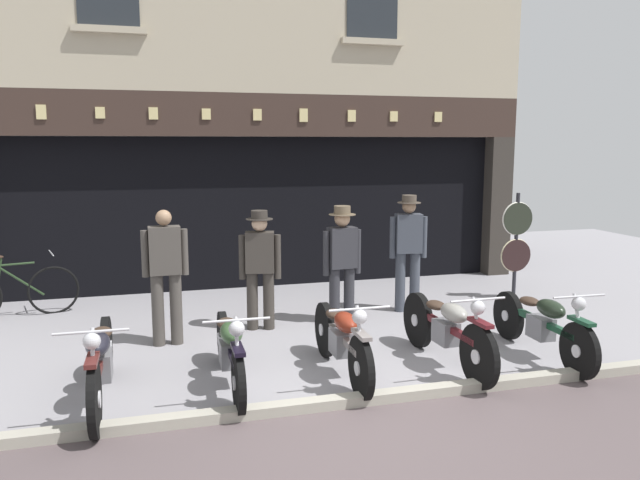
{
  "coord_description": "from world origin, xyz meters",
  "views": [
    {
      "loc": [
        -1.82,
        -5.3,
        2.49
      ],
      "look_at": [
        0.42,
        2.64,
        1.21
      ],
      "focal_mm": 35.07,
      "sensor_mm": 36.0,
      "label": 1
    }
  ],
  "objects_px": {
    "tyre_sign_pole": "(516,238)",
    "leaning_bicycle": "(14,292)",
    "motorcycle_center_right": "(447,329)",
    "salesman_left": "(166,271)",
    "shopkeeper_center": "(260,264)",
    "motorcycle_center_left": "(230,349)",
    "salesman_right": "(342,258)",
    "motorcycle_left": "(100,361)",
    "motorcycle_right": "(542,323)",
    "assistant_far_right": "(408,247)",
    "advert_board_near": "(91,188)",
    "motorcycle_center": "(342,338)"
  },
  "relations": [
    {
      "from": "tyre_sign_pole",
      "to": "leaning_bicycle",
      "type": "relative_size",
      "value": 1.0
    },
    {
      "from": "motorcycle_center_right",
      "to": "salesman_left",
      "type": "height_order",
      "value": "salesman_left"
    },
    {
      "from": "motorcycle_center_right",
      "to": "shopkeeper_center",
      "type": "distance_m",
      "value": 2.68
    },
    {
      "from": "motorcycle_center_right",
      "to": "salesman_left",
      "type": "xyz_separation_m",
      "value": [
        -2.99,
        1.64,
        0.5
      ]
    },
    {
      "from": "motorcycle_center_left",
      "to": "motorcycle_center_right",
      "type": "height_order",
      "value": "motorcycle_center_right"
    },
    {
      "from": "shopkeeper_center",
      "to": "salesman_right",
      "type": "xyz_separation_m",
      "value": [
        1.15,
        0.01,
        0.02
      ]
    },
    {
      "from": "motorcycle_left",
      "to": "motorcycle_right",
      "type": "height_order",
      "value": "motorcycle_left"
    },
    {
      "from": "leaning_bicycle",
      "to": "salesman_right",
      "type": "bearing_deg",
      "value": 57.47
    },
    {
      "from": "assistant_far_right",
      "to": "motorcycle_right",
      "type": "bearing_deg",
      "value": 116.09
    },
    {
      "from": "leaning_bicycle",
      "to": "tyre_sign_pole",
      "type": "bearing_deg",
      "value": 68.87
    },
    {
      "from": "motorcycle_left",
      "to": "tyre_sign_pole",
      "type": "xyz_separation_m",
      "value": [
        6.18,
        2.58,
        0.55
      ]
    },
    {
      "from": "shopkeeper_center",
      "to": "motorcycle_center_right",
      "type": "bearing_deg",
      "value": 143.37
    },
    {
      "from": "motorcycle_left",
      "to": "salesman_left",
      "type": "xyz_separation_m",
      "value": [
        0.68,
        1.69,
        0.51
      ]
    },
    {
      "from": "salesman_left",
      "to": "tyre_sign_pole",
      "type": "distance_m",
      "value": 5.57
    },
    {
      "from": "motorcycle_left",
      "to": "motorcycle_center_left",
      "type": "xyz_separation_m",
      "value": [
        1.25,
        0.09,
        -0.02
      ]
    },
    {
      "from": "motorcycle_right",
      "to": "advert_board_near",
      "type": "relative_size",
      "value": 1.97
    },
    {
      "from": "tyre_sign_pole",
      "to": "advert_board_near",
      "type": "height_order",
      "value": "advert_board_near"
    },
    {
      "from": "motorcycle_center",
      "to": "assistant_far_right",
      "type": "height_order",
      "value": "assistant_far_right"
    },
    {
      "from": "assistant_far_right",
      "to": "advert_board_near",
      "type": "distance_m",
      "value": 5.16
    },
    {
      "from": "salesman_left",
      "to": "motorcycle_left",
      "type": "bearing_deg",
      "value": 66.92
    },
    {
      "from": "motorcycle_left",
      "to": "advert_board_near",
      "type": "height_order",
      "value": "advert_board_near"
    },
    {
      "from": "motorcycle_center",
      "to": "salesman_left",
      "type": "bearing_deg",
      "value": -41.95
    },
    {
      "from": "salesman_left",
      "to": "advert_board_near",
      "type": "bearing_deg",
      "value": -71.8
    },
    {
      "from": "motorcycle_center_left",
      "to": "assistant_far_right",
      "type": "bearing_deg",
      "value": -141.57
    },
    {
      "from": "motorcycle_center_left",
      "to": "assistant_far_right",
      "type": "relative_size",
      "value": 1.14
    },
    {
      "from": "advert_board_near",
      "to": "salesman_left",
      "type": "bearing_deg",
      "value": -70.73
    },
    {
      "from": "motorcycle_left",
      "to": "salesman_left",
      "type": "bearing_deg",
      "value": -110.95
    },
    {
      "from": "motorcycle_left",
      "to": "motorcycle_right",
      "type": "distance_m",
      "value": 4.87
    },
    {
      "from": "salesman_right",
      "to": "advert_board_near",
      "type": "distance_m",
      "value": 4.38
    },
    {
      "from": "motorcycle_right",
      "to": "tyre_sign_pole",
      "type": "bearing_deg",
      "value": -115.03
    },
    {
      "from": "salesman_right",
      "to": "advert_board_near",
      "type": "relative_size",
      "value": 1.58
    },
    {
      "from": "shopkeeper_center",
      "to": "advert_board_near",
      "type": "bearing_deg",
      "value": -37.24
    },
    {
      "from": "salesman_left",
      "to": "advert_board_near",
      "type": "xyz_separation_m",
      "value": [
        -1.03,
        2.95,
        0.84
      ]
    },
    {
      "from": "motorcycle_center",
      "to": "motorcycle_left",
      "type": "bearing_deg",
      "value": 2.36
    },
    {
      "from": "salesman_left",
      "to": "salesman_right",
      "type": "bearing_deg",
      "value": -172.88
    },
    {
      "from": "motorcycle_right",
      "to": "salesman_left",
      "type": "height_order",
      "value": "salesman_left"
    },
    {
      "from": "motorcycle_center_right",
      "to": "salesman_left",
      "type": "bearing_deg",
      "value": -30.28
    },
    {
      "from": "shopkeeper_center",
      "to": "salesman_right",
      "type": "bearing_deg",
      "value": -167.75
    },
    {
      "from": "salesman_left",
      "to": "tyre_sign_pole",
      "type": "xyz_separation_m",
      "value": [
        5.49,
        0.89,
        0.04
      ]
    },
    {
      "from": "motorcycle_center",
      "to": "motorcycle_right",
      "type": "height_order",
      "value": "motorcycle_center"
    },
    {
      "from": "motorcycle_center",
      "to": "motorcycle_center_right",
      "type": "xyz_separation_m",
      "value": [
        1.23,
        -0.02,
        0.01
      ]
    },
    {
      "from": "salesman_left",
      "to": "leaning_bicycle",
      "type": "distance_m",
      "value": 2.82
    },
    {
      "from": "salesman_left",
      "to": "advert_board_near",
      "type": "distance_m",
      "value": 3.24
    },
    {
      "from": "motorcycle_left",
      "to": "assistant_far_right",
      "type": "distance_m",
      "value": 4.83
    },
    {
      "from": "motorcycle_center_right",
      "to": "shopkeeper_center",
      "type": "bearing_deg",
      "value": -49.96
    },
    {
      "from": "salesman_right",
      "to": "tyre_sign_pole",
      "type": "distance_m",
      "value": 3.16
    },
    {
      "from": "assistant_far_right",
      "to": "advert_board_near",
      "type": "relative_size",
      "value": 1.68
    },
    {
      "from": "motorcycle_center",
      "to": "salesman_right",
      "type": "bearing_deg",
      "value": -107.0
    },
    {
      "from": "shopkeeper_center",
      "to": "advert_board_near",
      "type": "height_order",
      "value": "advert_board_near"
    },
    {
      "from": "salesman_right",
      "to": "leaning_bicycle",
      "type": "height_order",
      "value": "salesman_right"
    }
  ]
}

